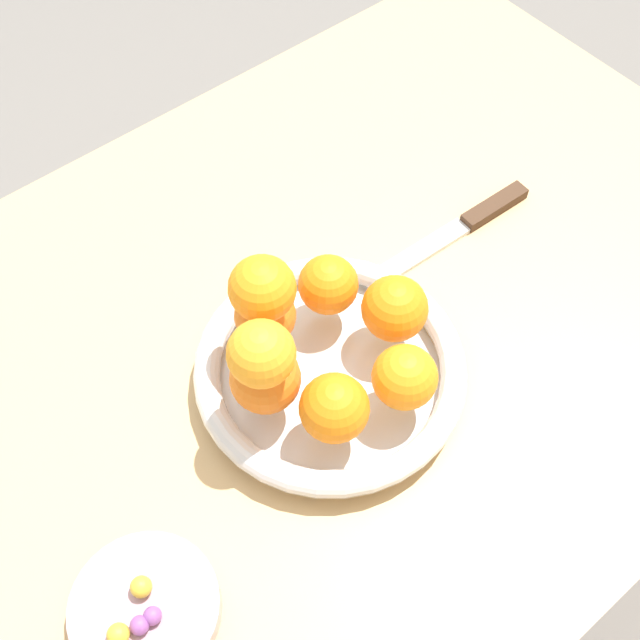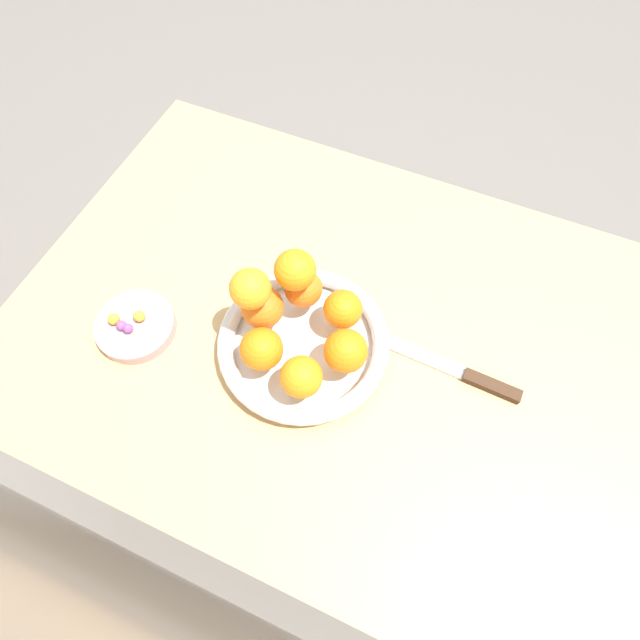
# 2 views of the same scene
# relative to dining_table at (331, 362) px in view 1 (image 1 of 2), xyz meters

# --- Properties ---
(ground_plane) EXTENTS (6.00, 6.00, 0.00)m
(ground_plane) POSITION_rel_dining_table_xyz_m (0.00, 0.00, -0.65)
(ground_plane) COLOR slate
(dining_table) EXTENTS (1.10, 0.76, 0.74)m
(dining_table) POSITION_rel_dining_table_xyz_m (0.00, 0.00, 0.00)
(dining_table) COLOR tan
(dining_table) RESTS_ON ground_plane
(fruit_bowl) EXTENTS (0.27, 0.27, 0.04)m
(fruit_bowl) POSITION_rel_dining_table_xyz_m (0.05, 0.06, 0.11)
(fruit_bowl) COLOR silver
(fruit_bowl) RESTS_ON dining_table
(candy_dish) EXTENTS (0.13, 0.13, 0.02)m
(candy_dish) POSITION_rel_dining_table_xyz_m (0.31, 0.13, 0.10)
(candy_dish) COLOR #B28C99
(candy_dish) RESTS_ON dining_table
(orange_0) EXTENTS (0.06, 0.06, 0.06)m
(orange_0) POSITION_rel_dining_table_xyz_m (0.02, 0.13, 0.16)
(orange_0) COLOR orange
(orange_0) RESTS_ON fruit_bowl
(orange_1) EXTENTS (0.07, 0.07, 0.07)m
(orange_1) POSITION_rel_dining_table_xyz_m (-0.02, 0.06, 0.16)
(orange_1) COLOR orange
(orange_1) RESTS_ON fruit_bowl
(orange_2) EXTENTS (0.06, 0.06, 0.06)m
(orange_2) POSITION_rel_dining_table_xyz_m (0.01, -0.00, 0.16)
(orange_2) COLOR orange
(orange_2) RESTS_ON fruit_bowl
(orange_3) EXTENTS (0.06, 0.06, 0.06)m
(orange_3) POSITION_rel_dining_table_xyz_m (0.08, -0.01, 0.16)
(orange_3) COLOR orange
(orange_3) RESTS_ON fruit_bowl
(orange_4) EXTENTS (0.07, 0.07, 0.07)m
(orange_4) POSITION_rel_dining_table_xyz_m (0.12, 0.05, 0.16)
(orange_4) COLOR orange
(orange_4) RESTS_ON fruit_bowl
(orange_5) EXTENTS (0.06, 0.06, 0.06)m
(orange_5) POSITION_rel_dining_table_xyz_m (0.09, 0.11, 0.16)
(orange_5) COLOR orange
(orange_5) RESTS_ON fruit_bowl
(orange_6) EXTENTS (0.06, 0.06, 0.06)m
(orange_6) POSITION_rel_dining_table_xyz_m (0.08, -0.00, 0.22)
(orange_6) COLOR orange
(orange_6) RESTS_ON orange_3
(orange_7) EXTENTS (0.06, 0.06, 0.06)m
(orange_7) POSITION_rel_dining_table_xyz_m (0.13, 0.06, 0.22)
(orange_7) COLOR orange
(orange_7) RESTS_ON orange_4
(candy_ball_0) EXTENTS (0.02, 0.02, 0.02)m
(candy_ball_0) POSITION_rel_dining_table_xyz_m (0.31, 0.15, 0.12)
(candy_ball_0) COLOR #8C4C99
(candy_ball_0) RESTS_ON candy_dish
(candy_ball_1) EXTENTS (0.02, 0.02, 0.02)m
(candy_ball_1) POSITION_rel_dining_table_xyz_m (0.31, 0.12, 0.12)
(candy_ball_1) COLOR gold
(candy_ball_1) RESTS_ON candy_dish
(candy_ball_2) EXTENTS (0.02, 0.02, 0.02)m
(candy_ball_2) POSITION_rel_dining_table_xyz_m (0.32, 0.15, 0.12)
(candy_ball_2) COLOR #8C4C99
(candy_ball_2) RESTS_ON candy_dish
(candy_ball_3) EXTENTS (0.02, 0.02, 0.02)m
(candy_ball_3) POSITION_rel_dining_table_xyz_m (0.34, 0.14, 0.12)
(candy_ball_3) COLOR gold
(candy_ball_3) RESTS_ON candy_dish
(knife) EXTENTS (0.26, 0.03, 0.01)m
(knife) POSITION_rel_dining_table_xyz_m (-0.18, -0.00, 0.09)
(knife) COLOR #3F2819
(knife) RESTS_ON dining_table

